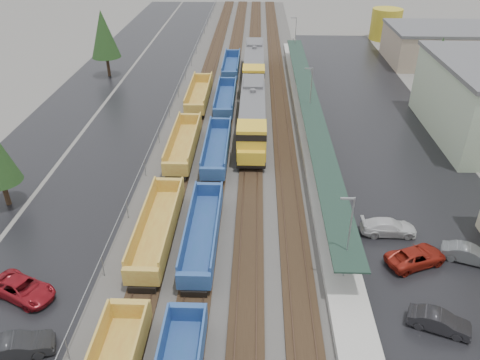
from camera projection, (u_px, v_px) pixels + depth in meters
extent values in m
cube|color=#302D2B|center=(240.00, 98.00, 71.63)|extent=(20.00, 160.00, 0.08)
cube|color=black|center=(201.00, 97.00, 71.75)|extent=(2.60, 160.00, 0.15)
cube|color=#473326|center=(196.00, 96.00, 71.72)|extent=(0.08, 160.00, 0.07)
cube|color=#473326|center=(206.00, 96.00, 71.67)|extent=(0.08, 160.00, 0.07)
cube|color=black|center=(227.00, 97.00, 71.63)|extent=(2.60, 160.00, 0.15)
cube|color=#473326|center=(222.00, 97.00, 71.59)|extent=(0.08, 160.00, 0.07)
cube|color=#473326|center=(232.00, 97.00, 71.55)|extent=(0.08, 160.00, 0.07)
cube|color=black|center=(253.00, 98.00, 71.51)|extent=(2.60, 160.00, 0.15)
cube|color=#473326|center=(249.00, 97.00, 71.47)|extent=(0.08, 160.00, 0.07)
cube|color=#473326|center=(258.00, 97.00, 71.43)|extent=(0.08, 160.00, 0.07)
cube|color=black|center=(279.00, 98.00, 71.38)|extent=(2.60, 160.00, 0.15)
cube|color=#473326|center=(275.00, 97.00, 71.35)|extent=(0.08, 160.00, 0.07)
cube|color=#473326|center=(284.00, 97.00, 71.31)|extent=(0.08, 160.00, 0.07)
cube|color=black|center=(143.00, 97.00, 72.10)|extent=(10.00, 160.00, 0.02)
cube|color=black|center=(79.00, 96.00, 72.41)|extent=(9.00, 160.00, 0.02)
cube|color=black|center=(379.00, 127.00, 62.48)|extent=(16.00, 100.00, 0.02)
cube|color=#9E9B93|center=(308.00, 124.00, 62.59)|extent=(3.00, 80.00, 0.70)
cylinder|color=gray|center=(336.00, 225.00, 40.33)|extent=(0.16, 0.16, 2.40)
cylinder|color=gray|center=(317.00, 147.00, 53.21)|extent=(0.16, 0.16, 2.40)
cylinder|color=gray|center=(306.00, 99.00, 66.09)|extent=(0.16, 0.16, 2.40)
cylinder|color=gray|center=(298.00, 67.00, 78.97)|extent=(0.16, 0.16, 2.40)
cylinder|color=gray|center=(293.00, 44.00, 91.85)|extent=(0.16, 0.16, 2.40)
cube|color=#1A2F25|center=(310.00, 104.00, 61.13)|extent=(2.60, 65.00, 0.15)
cylinder|color=gray|center=(348.00, 242.00, 34.97)|extent=(0.12, 0.12, 8.00)
cube|color=gray|center=(348.00, 199.00, 32.99)|extent=(1.00, 0.15, 0.12)
cylinder|color=gray|center=(310.00, 98.00, 60.72)|extent=(0.12, 0.12, 8.00)
cube|color=gray|center=(309.00, 69.00, 58.74)|extent=(1.00, 0.15, 0.12)
cylinder|color=gray|center=(295.00, 40.00, 86.48)|extent=(0.12, 0.12, 8.00)
cube|color=gray|center=(294.00, 18.00, 84.50)|extent=(1.00, 0.15, 0.12)
cylinder|color=gray|center=(67.00, 350.00, 30.21)|extent=(0.08, 0.08, 2.00)
cylinder|color=gray|center=(103.00, 267.00, 37.08)|extent=(0.08, 0.08, 2.00)
cylinder|color=gray|center=(127.00, 210.00, 43.95)|extent=(0.08, 0.08, 2.00)
cylinder|color=gray|center=(145.00, 168.00, 50.82)|extent=(0.08, 0.08, 2.00)
cylinder|color=gray|center=(159.00, 137.00, 57.69)|extent=(0.08, 0.08, 2.00)
cylinder|color=gray|center=(170.00, 112.00, 64.56)|extent=(0.08, 0.08, 2.00)
cylinder|color=gray|center=(178.00, 91.00, 71.43)|extent=(0.08, 0.08, 2.00)
cylinder|color=gray|center=(185.00, 75.00, 78.29)|extent=(0.08, 0.08, 2.00)
cylinder|color=gray|center=(191.00, 61.00, 85.16)|extent=(0.08, 0.08, 2.00)
cylinder|color=gray|center=(196.00, 49.00, 92.03)|extent=(0.08, 0.08, 2.00)
cylinder|color=gray|center=(201.00, 39.00, 98.90)|extent=(0.08, 0.08, 2.00)
cylinder|color=gray|center=(205.00, 30.00, 105.77)|extent=(0.08, 0.08, 2.00)
cylinder|color=gray|center=(208.00, 22.00, 112.64)|extent=(0.08, 0.08, 2.00)
cylinder|color=gray|center=(211.00, 15.00, 119.51)|extent=(0.08, 0.08, 2.00)
cylinder|color=gray|center=(213.00, 9.00, 126.37)|extent=(0.08, 0.08, 2.00)
cylinder|color=gray|center=(216.00, 4.00, 133.24)|extent=(0.08, 0.08, 2.00)
cube|color=gray|center=(178.00, 85.00, 70.91)|extent=(0.05, 160.00, 0.05)
cube|color=gray|center=(439.00, 46.00, 86.18)|extent=(18.00, 14.00, 6.00)
cube|color=#59595B|center=(443.00, 28.00, 84.52)|extent=(18.36, 14.28, 0.50)
cylinder|color=#332316|center=(6.00, 193.00, 45.87)|extent=(0.50, 0.50, 2.70)
cylinder|color=#332316|center=(108.00, 67.00, 80.09)|extent=(0.50, 0.50, 3.30)
cone|color=black|center=(104.00, 34.00, 77.28)|extent=(4.84, 4.84, 7.70)
cylinder|color=#332316|center=(431.00, 96.00, 68.31)|extent=(0.50, 0.50, 3.00)
cone|color=black|center=(438.00, 62.00, 65.75)|extent=(4.40, 4.40, 7.00)
cube|color=black|center=(252.00, 126.00, 60.65)|extent=(3.27, 21.80, 0.44)
cube|color=gold|center=(253.00, 109.00, 60.63)|extent=(3.05, 17.44, 3.27)
cube|color=gold|center=(252.00, 140.00, 52.29)|extent=(3.27, 3.49, 3.71)
cube|color=black|center=(252.00, 131.00, 51.73)|extent=(3.32, 3.54, 0.76)
cube|color=gold|center=(251.00, 157.00, 51.16)|extent=(3.05, 1.09, 1.53)
cube|color=#59595B|center=(253.00, 97.00, 59.74)|extent=(3.11, 17.44, 0.38)
cube|color=maroon|center=(241.00, 119.00, 61.35)|extent=(0.04, 17.44, 0.38)
cube|color=maroon|center=(264.00, 119.00, 61.26)|extent=(0.04, 17.44, 0.38)
cube|color=black|center=(252.00, 129.00, 60.87)|extent=(2.40, 6.54, 0.65)
cube|color=black|center=(251.00, 156.00, 54.26)|extent=(2.62, 4.36, 0.54)
cube|color=black|center=(253.00, 106.00, 67.36)|extent=(2.62, 4.36, 0.54)
cylinder|color=#59595B|center=(253.00, 91.00, 60.51)|extent=(0.76, 0.76, 0.54)
cube|color=#59595B|center=(253.00, 83.00, 63.35)|extent=(2.62, 4.36, 0.54)
cube|color=black|center=(254.00, 75.00, 78.68)|extent=(3.27, 21.80, 0.44)
cube|color=gold|center=(254.00, 62.00, 78.66)|extent=(3.05, 17.44, 3.27)
cube|color=gold|center=(254.00, 79.00, 70.32)|extent=(3.27, 3.49, 3.71)
cube|color=black|center=(254.00, 72.00, 69.76)|extent=(3.32, 3.54, 0.76)
cube|color=gold|center=(253.00, 91.00, 69.19)|extent=(3.05, 1.09, 1.53)
cube|color=#59595B|center=(254.00, 52.00, 77.77)|extent=(3.11, 17.44, 0.38)
cube|color=maroon|center=(245.00, 69.00, 79.38)|extent=(0.04, 17.44, 0.38)
cube|color=maroon|center=(263.00, 70.00, 79.29)|extent=(0.04, 17.44, 0.38)
cube|color=black|center=(254.00, 77.00, 78.90)|extent=(2.40, 6.54, 0.65)
cube|color=black|center=(253.00, 92.00, 72.29)|extent=(2.62, 4.36, 0.54)
cube|color=black|center=(254.00, 63.00, 85.39)|extent=(2.62, 4.36, 0.54)
cylinder|color=#59595B|center=(254.00, 48.00, 78.54)|extent=(0.76, 0.76, 0.54)
cube|color=#59595B|center=(255.00, 43.00, 81.38)|extent=(2.62, 4.36, 0.54)
cube|color=#B37B31|center=(131.00, 309.00, 32.35)|extent=(2.79, 0.54, 1.50)
cube|color=black|center=(130.00, 329.00, 32.25)|extent=(2.15, 2.36, 0.54)
cube|color=#B37B31|center=(158.00, 232.00, 41.24)|extent=(2.79, 12.72, 0.27)
cube|color=#B37B31|center=(142.00, 222.00, 40.78)|extent=(0.16, 12.72, 1.93)
cube|color=#B37B31|center=(173.00, 223.00, 40.70)|extent=(0.16, 12.72, 1.93)
cube|color=#B37B31|center=(141.00, 276.00, 35.21)|extent=(2.79, 0.54, 1.50)
cube|color=#B37B31|center=(170.00, 185.00, 46.50)|extent=(2.79, 0.54, 1.50)
cube|color=black|center=(145.00, 280.00, 36.41)|extent=(2.15, 2.36, 0.54)
cube|color=black|center=(170.00, 199.00, 46.40)|extent=(2.15, 2.36, 0.54)
cube|color=#B37B31|center=(184.00, 147.00, 55.39)|extent=(2.79, 12.72, 0.27)
cube|color=#B37B31|center=(172.00, 140.00, 54.93)|extent=(0.16, 12.72, 1.93)
cube|color=#B37B31|center=(195.00, 140.00, 54.85)|extent=(0.16, 12.72, 1.93)
cube|color=#B37B31|center=(175.00, 169.00, 49.36)|extent=(2.79, 0.54, 1.50)
cube|color=#B37B31|center=(191.00, 119.00, 60.64)|extent=(2.79, 0.54, 1.50)
cube|color=black|center=(177.00, 174.00, 50.55)|extent=(2.15, 2.36, 0.54)
cube|color=black|center=(190.00, 129.00, 60.55)|extent=(2.15, 2.36, 0.54)
cube|color=#B37B31|center=(199.00, 97.00, 69.53)|extent=(2.79, 12.72, 0.27)
cube|color=#B37B31|center=(190.00, 91.00, 69.08)|extent=(0.16, 12.72, 1.93)
cube|color=#B37B31|center=(208.00, 91.00, 69.00)|extent=(0.16, 12.72, 1.93)
cube|color=#B37B31|center=(194.00, 110.00, 63.50)|extent=(2.79, 0.54, 1.50)
cube|color=#B37B31|center=(204.00, 78.00, 74.79)|extent=(2.79, 0.54, 1.50)
cube|color=black|center=(195.00, 115.00, 64.70)|extent=(2.15, 2.36, 0.54)
cube|color=black|center=(204.00, 86.00, 74.70)|extent=(2.15, 2.36, 0.54)
cube|color=navy|center=(188.00, 313.00, 32.21)|extent=(2.63, 0.51, 1.41)
cube|color=black|center=(188.00, 331.00, 32.12)|extent=(2.02, 2.22, 0.51)
cube|color=navy|center=(203.00, 236.00, 40.79)|extent=(2.63, 12.49, 0.25)
cube|color=navy|center=(188.00, 227.00, 40.37)|extent=(0.15, 12.49, 1.82)
cube|color=navy|center=(217.00, 228.00, 40.29)|extent=(0.15, 12.49, 1.82)
cube|color=navy|center=(194.00, 281.00, 34.90)|extent=(2.63, 0.51, 1.41)
cube|color=navy|center=(210.00, 190.00, 45.97)|extent=(2.63, 0.51, 1.41)
cube|color=black|center=(195.00, 284.00, 36.02)|extent=(2.02, 2.22, 0.51)
cube|color=black|center=(209.00, 202.00, 45.87)|extent=(2.02, 2.22, 0.51)
cube|color=navy|center=(217.00, 151.00, 54.55)|extent=(2.63, 12.49, 0.25)
cube|color=navy|center=(206.00, 144.00, 54.12)|extent=(0.15, 12.49, 1.82)
cube|color=navy|center=(228.00, 145.00, 54.05)|extent=(0.15, 12.49, 1.82)
cube|color=navy|center=(212.00, 174.00, 48.65)|extent=(2.63, 0.51, 1.41)
cube|color=navy|center=(221.00, 123.00, 59.72)|extent=(2.63, 0.51, 1.41)
cube|color=black|center=(213.00, 179.00, 49.78)|extent=(2.02, 2.22, 0.51)
cube|color=black|center=(221.00, 133.00, 59.63)|extent=(2.02, 2.22, 0.51)
cube|color=navy|center=(226.00, 101.00, 68.31)|extent=(2.63, 12.49, 0.25)
cube|color=navy|center=(217.00, 95.00, 67.88)|extent=(0.15, 12.49, 1.82)
cube|color=navy|center=(234.00, 95.00, 67.81)|extent=(0.15, 12.49, 1.82)
cube|color=navy|center=(223.00, 114.00, 62.41)|extent=(2.63, 0.51, 1.41)
cube|color=navy|center=(228.00, 82.00, 73.48)|extent=(2.63, 0.51, 1.41)
cube|color=black|center=(223.00, 119.00, 63.54)|extent=(2.02, 2.22, 0.51)
cube|color=black|center=(228.00, 90.00, 73.39)|extent=(2.02, 2.22, 0.51)
cube|color=navy|center=(231.00, 68.00, 82.07)|extent=(2.63, 12.49, 0.25)
cube|color=navy|center=(224.00, 63.00, 81.64)|extent=(0.15, 12.49, 1.82)
cube|color=navy|center=(239.00, 63.00, 81.56)|extent=(0.15, 12.49, 1.82)
cube|color=navy|center=(229.00, 76.00, 76.17)|extent=(2.63, 0.51, 1.41)
cube|color=navy|center=(233.00, 54.00, 87.24)|extent=(2.63, 0.51, 1.41)
cube|color=black|center=(230.00, 80.00, 77.30)|extent=(2.02, 2.22, 0.51)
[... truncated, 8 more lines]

